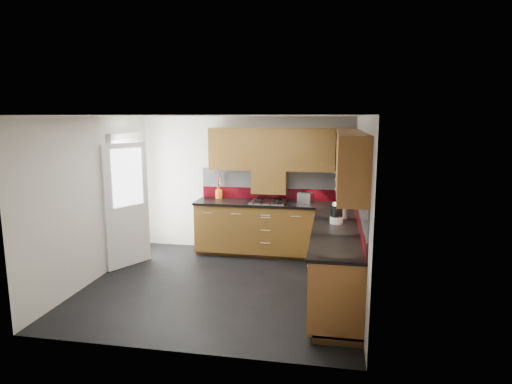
% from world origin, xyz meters
% --- Properties ---
extents(room, '(4.00, 3.80, 2.64)m').
position_xyz_m(room, '(0.00, 0.00, 1.50)').
color(room, black).
extents(base_cabinets, '(2.70, 3.20, 0.95)m').
position_xyz_m(base_cabinets, '(1.07, 0.72, 0.44)').
color(base_cabinets, brown).
rests_on(base_cabinets, room).
extents(countertop, '(2.72, 3.22, 0.04)m').
position_xyz_m(countertop, '(1.05, 0.70, 0.92)').
color(countertop, black).
rests_on(countertop, base_cabinets).
extents(backsplash, '(2.70, 3.20, 0.54)m').
position_xyz_m(backsplash, '(1.28, 0.93, 1.21)').
color(backsplash, maroon).
rests_on(backsplash, countertop).
extents(upper_cabinets, '(2.50, 3.20, 0.72)m').
position_xyz_m(upper_cabinets, '(1.23, 0.78, 1.84)').
color(upper_cabinets, brown).
rests_on(upper_cabinets, room).
extents(extractor_hood, '(0.60, 0.33, 0.40)m').
position_xyz_m(extractor_hood, '(0.45, 1.64, 1.28)').
color(extractor_hood, brown).
rests_on(extractor_hood, room).
extents(glass_cabinet, '(0.32, 0.80, 0.66)m').
position_xyz_m(glass_cabinet, '(1.71, 1.07, 1.87)').
color(glass_cabinet, black).
rests_on(glass_cabinet, room).
extents(back_door, '(0.42, 1.19, 2.04)m').
position_xyz_m(back_door, '(-1.78, 0.75, 1.03)').
color(back_door, white).
rests_on(back_door, room).
extents(gas_hob, '(0.60, 0.53, 0.05)m').
position_xyz_m(gas_hob, '(0.45, 1.47, 0.96)').
color(gas_hob, silver).
rests_on(gas_hob, countertop).
extents(utensil_pot, '(0.12, 0.12, 0.44)m').
position_xyz_m(utensil_pot, '(-0.48, 1.70, 1.04)').
color(utensil_pot, orange).
rests_on(utensil_pot, countertop).
extents(toaster, '(0.27, 0.22, 0.18)m').
position_xyz_m(toaster, '(1.08, 1.58, 1.02)').
color(toaster, silver).
rests_on(toaster, countertop).
extents(food_processor, '(0.18, 0.18, 0.29)m').
position_xyz_m(food_processor, '(1.59, 0.18, 1.07)').
color(food_processor, white).
rests_on(food_processor, countertop).
extents(paper_towel, '(0.12, 0.12, 0.22)m').
position_xyz_m(paper_towel, '(1.70, 0.50, 1.05)').
color(paper_towel, white).
rests_on(paper_towel, countertop).
extents(orange_cloth, '(0.15, 0.14, 0.01)m').
position_xyz_m(orange_cloth, '(1.59, 1.08, 0.95)').
color(orange_cloth, '#EE511A').
rests_on(orange_cloth, countertop).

